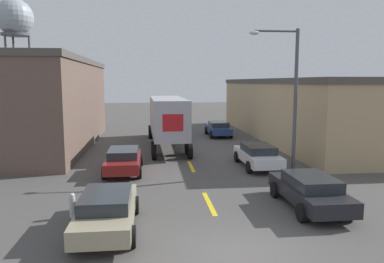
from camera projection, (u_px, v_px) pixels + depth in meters
name	position (u px, v px, depth m)	size (l,w,h in m)	color
ground_plane	(234.00, 255.00, 10.80)	(160.00, 160.00, 0.00)	#4C4947
road_centerline	(209.00, 203.00, 15.38)	(0.20, 16.68, 0.01)	yellow
warehouse_left	(9.00, 103.00, 28.09)	(12.09, 18.55, 6.68)	brown
warehouse_right	(310.00, 108.00, 33.30)	(9.92, 26.46, 5.23)	tan
semi_truck	(166.00, 117.00, 29.06)	(2.87, 12.36, 3.79)	navy
parked_car_left_near	(107.00, 209.00, 12.52)	(2.00, 4.72, 1.33)	tan
parked_car_right_near	(310.00, 190.00, 14.75)	(2.00, 4.72, 1.33)	black
parked_car_left_far	(124.00, 159.00, 20.56)	(2.00, 4.72, 1.33)	maroon
parked_car_right_far	(218.00, 128.00, 34.38)	(2.00, 4.72, 1.33)	navy
parked_car_right_mid	(258.00, 155.00, 21.85)	(2.00, 4.72, 1.33)	silver
water_tower	(15.00, 19.00, 48.35)	(4.72, 4.72, 15.61)	#47474C
street_lamp	(290.00, 89.00, 20.31)	(2.78, 0.32, 7.78)	#4C4C51
fire_hydrant	(72.00, 205.00, 13.74)	(0.22, 0.22, 0.92)	silver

